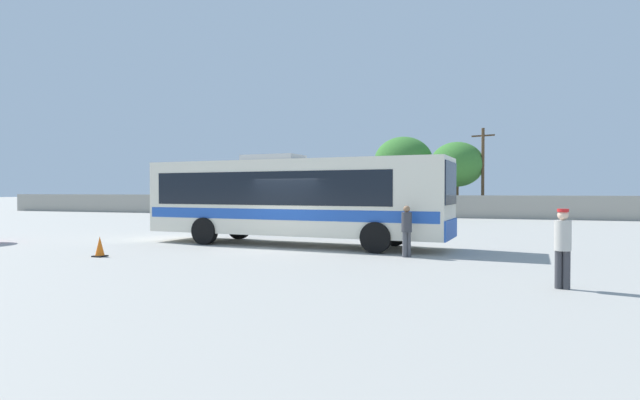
{
  "coord_description": "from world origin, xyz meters",
  "views": [
    {
      "loc": [
        6.9,
        -16.46,
        2.06
      ],
      "look_at": [
        0.03,
        3.78,
        1.67
      ],
      "focal_mm": 28.11,
      "sensor_mm": 36.0,
      "label": 1
    }
  ],
  "objects": [
    {
      "name": "ground_plane",
      "position": [
        0.0,
        10.0,
        0.0
      ],
      "size": [
        300.0,
        300.0,
        0.0
      ],
      "primitive_type": "plane",
      "color": "#A3A099"
    },
    {
      "name": "parked_car_leftmost_white",
      "position": [
        -12.97,
        19.36,
        0.79
      ],
      "size": [
        4.18,
        2.21,
        1.51
      ],
      "color": "silver",
      "rests_on": "ground_plane"
    },
    {
      "name": "perimeter_wall",
      "position": [
        0.0,
        23.09,
        0.86
      ],
      "size": [
        80.0,
        0.3,
        1.73
      ],
      "primitive_type": "cube",
      "color": "#9E998C",
      "rests_on": "ground_plane"
    },
    {
      "name": "passenger_waiting_on_apron",
      "position": [
        8.36,
        -4.9,
        0.96
      ],
      "size": [
        0.4,
        0.4,
        1.69
      ],
      "color": "#38383D",
      "rests_on": "ground_plane"
    },
    {
      "name": "parked_car_third_white",
      "position": [
        -0.27,
        19.38,
        0.76
      ],
      "size": [
        4.5,
        2.08,
        1.41
      ],
      "color": "silver",
      "rests_on": "ground_plane"
    },
    {
      "name": "utility_pole_near",
      "position": [
        6.38,
        25.06,
        3.69
      ],
      "size": [
        1.76,
        0.62,
        7.02
      ],
      "color": "#4C3823",
      "rests_on": "ground_plane"
    },
    {
      "name": "roadside_tree_midleft",
      "position": [
        -0.18,
        26.8,
        4.59
      ],
      "size": [
        5.03,
        5.03,
        6.74
      ],
      "color": "brown",
      "rests_on": "ground_plane"
    },
    {
      "name": "parked_car_second_dark_blue",
      "position": [
        -6.43,
        18.61,
        0.78
      ],
      "size": [
        4.29,
        2.16,
        1.46
      ],
      "color": "navy",
      "rests_on": "ground_plane"
    },
    {
      "name": "roadside_tree_left",
      "position": [
        -12.33,
        29.71,
        3.81
      ],
      "size": [
        4.04,
        4.04,
        5.54
      ],
      "color": "brown",
      "rests_on": "ground_plane"
    },
    {
      "name": "roadside_tree_midright",
      "position": [
        4.35,
        25.73,
        4.22
      ],
      "size": [
        4.29,
        4.29,
        6.05
      ],
      "color": "brown",
      "rests_on": "ground_plane"
    },
    {
      "name": "traffic_cone_on_apron",
      "position": [
        -4.66,
        -3.87,
        0.31
      ],
      "size": [
        0.36,
        0.36,
        0.64
      ],
      "color": "black",
      "rests_on": "ground_plane"
    },
    {
      "name": "coach_bus_cream_blue",
      "position": [
        -0.3,
        1.28,
        1.84
      ],
      "size": [
        11.9,
        3.46,
        3.45
      ],
      "color": "silver",
      "rests_on": "ground_plane"
    },
    {
      "name": "attendant_by_bus_door",
      "position": [
        4.46,
        -0.85,
        0.91
      ],
      "size": [
        0.46,
        0.46,
        1.6
      ],
      "color": "#4C4C51",
      "rests_on": "ground_plane"
    }
  ]
}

